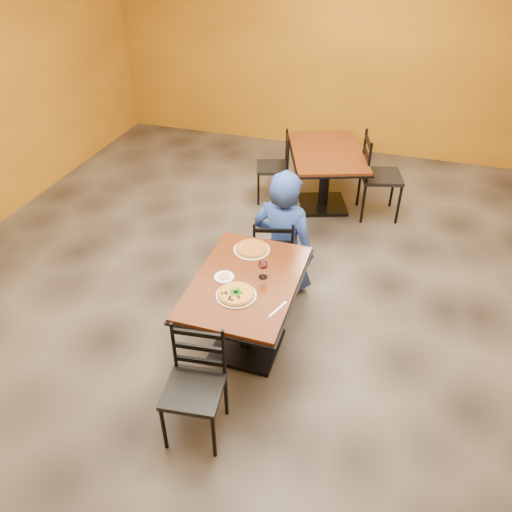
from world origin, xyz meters
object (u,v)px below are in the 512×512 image
(table_main, at_px, (246,299))
(diner, at_px, (284,232))
(chair_main_near, at_px, (194,391))
(chair_second_right, at_px, (381,177))
(chair_second_left, at_px, (272,167))
(wine_glass, at_px, (263,268))
(chair_main_far, at_px, (273,252))
(table_second, at_px, (326,165))
(plate_main, at_px, (236,295))
(pizza_main, at_px, (236,294))
(pizza_far, at_px, (252,248))
(side_plate, at_px, (224,277))
(plate_far, at_px, (252,250))

(table_main, xyz_separation_m, diner, (0.06, 0.93, 0.08))
(chair_main_near, relative_size, chair_second_right, 0.86)
(chair_second_left, bearing_deg, diner, 1.75)
(table_main, relative_size, wine_glass, 6.83)
(table_main, xyz_separation_m, wine_glass, (0.12, 0.07, 0.28))
(chair_main_far, bearing_deg, table_second, -110.16)
(chair_main_far, bearing_deg, diner, -158.55)
(plate_main, height_order, pizza_main, pizza_main)
(chair_main_far, relative_size, pizza_far, 3.02)
(diner, bearing_deg, chair_second_right, -104.66)
(pizza_main, distance_m, side_plate, 0.25)
(chair_main_far, height_order, chair_second_right, chair_second_right)
(table_second, distance_m, chair_second_left, 0.68)
(wine_glass, bearing_deg, chair_main_near, -101.65)
(chair_second_right, distance_m, pizza_far, 2.42)
(side_plate, relative_size, wine_glass, 0.89)
(pizza_main, bearing_deg, plate_far, 96.89)
(chair_second_right, bearing_deg, wine_glass, 150.12)
(plate_main, bearing_deg, plate_far, 96.89)
(table_main, height_order, pizza_main, pizza_main)
(plate_far, bearing_deg, pizza_main, -83.11)
(chair_second_right, bearing_deg, chair_main_far, 140.03)
(table_second, relative_size, side_plate, 9.25)
(table_second, bearing_deg, plate_far, -95.65)
(chair_main_far, bearing_deg, side_plate, 65.30)
(side_plate, bearing_deg, table_second, 83.28)
(chair_second_right, bearing_deg, chair_second_left, 75.24)
(chair_main_far, height_order, chair_second_left, chair_second_left)
(chair_main_near, height_order, pizza_main, chair_main_near)
(plate_main, distance_m, pizza_main, 0.02)
(plate_far, relative_size, side_plate, 1.94)
(diner, relative_size, pizza_main, 4.47)
(plate_main, height_order, pizza_far, pizza_far)
(chair_main_near, xyz_separation_m, plate_far, (0.00, 1.30, 0.32))
(chair_second_right, relative_size, side_plate, 6.35)
(chair_main_near, xyz_separation_m, chair_main_far, (0.06, 1.77, -0.01))
(diner, relative_size, pizza_far, 4.54)
(chair_main_far, bearing_deg, pizza_main, 75.65)
(pizza_main, bearing_deg, table_main, 87.40)
(plate_main, relative_size, plate_far, 1.00)
(diner, distance_m, side_plate, 0.99)
(pizza_main, xyz_separation_m, pizza_far, (-0.07, 0.61, 0.00))
(plate_main, distance_m, plate_far, 0.61)
(chair_second_left, height_order, wine_glass, wine_glass)
(diner, height_order, plate_main, diner)
(plate_main, bearing_deg, wine_glass, 65.62)
(table_main, distance_m, plate_far, 0.46)
(chair_main_far, height_order, diner, diner)
(diner, bearing_deg, chair_main_far, 45.45)
(pizza_main, bearing_deg, wine_glass, 65.62)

